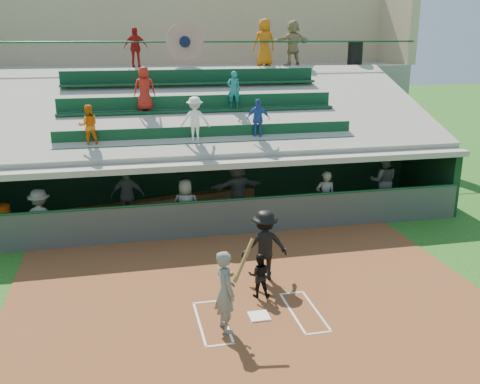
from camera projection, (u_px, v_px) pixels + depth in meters
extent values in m
plane|color=#1E5317|center=(259.00, 318.00, 11.53)|extent=(100.00, 100.00, 0.00)
cube|color=brown|center=(253.00, 306.00, 12.00)|extent=(11.00, 9.00, 0.02)
cube|color=white|center=(259.00, 316.00, 11.52)|extent=(0.43, 0.43, 0.03)
cube|color=white|center=(225.00, 320.00, 11.37)|extent=(0.05, 1.80, 0.01)
cube|color=white|center=(292.00, 313.00, 11.68)|extent=(0.05, 1.80, 0.01)
cube|color=white|center=(199.00, 323.00, 11.25)|extent=(0.05, 1.80, 0.01)
cube|color=silver|center=(316.00, 310.00, 11.80)|extent=(0.05, 1.80, 0.01)
cube|color=white|center=(206.00, 302.00, 12.15)|extent=(0.60, 0.05, 0.01)
cube|color=white|center=(292.00, 293.00, 12.58)|extent=(0.60, 0.05, 0.01)
cube|color=silver|center=(220.00, 345.00, 10.47)|extent=(0.60, 0.05, 0.01)
cube|color=silver|center=(319.00, 333.00, 10.89)|extent=(0.60, 0.05, 0.01)
cube|color=gray|center=(208.00, 217.00, 17.84)|extent=(16.00, 3.50, 0.04)
cube|color=gray|center=(183.00, 119.00, 23.52)|extent=(20.00, 3.00, 4.60)
cube|color=#464A45|center=(218.00, 219.00, 16.06)|extent=(16.00, 0.06, 1.10)
cylinder|color=#154323|center=(217.00, 201.00, 15.90)|extent=(16.00, 0.08, 0.08)
cube|color=black|center=(200.00, 173.00, 19.18)|extent=(16.00, 0.25, 2.20)
cube|color=black|center=(427.00, 173.00, 19.21)|extent=(0.25, 3.50, 2.20)
cube|color=gray|center=(207.00, 153.00, 17.23)|extent=(16.40, 3.90, 0.18)
cube|color=gray|center=(193.00, 161.00, 20.80)|extent=(16.40, 3.50, 2.30)
cube|color=gray|center=(187.00, 125.00, 22.02)|extent=(16.40, 0.30, 4.60)
cube|color=gray|center=(198.00, 107.00, 18.61)|extent=(16.40, 6.51, 2.37)
cube|color=#0B331B|center=(210.00, 143.00, 16.59)|extent=(9.40, 0.42, 0.08)
cube|color=#0C351F|center=(209.00, 133.00, 16.70)|extent=(9.40, 0.06, 0.45)
cube|color=#0C371E|center=(200.00, 110.00, 18.15)|extent=(9.40, 0.42, 0.08)
cube|color=#0D3B22|center=(199.00, 102.00, 18.27)|extent=(9.40, 0.06, 0.45)
cube|color=#0C361B|center=(192.00, 83.00, 19.72)|extent=(9.40, 0.42, 0.08)
cube|color=#0C351F|center=(191.00, 76.00, 19.84)|extent=(9.40, 0.06, 0.45)
imported|color=orange|center=(88.00, 125.00, 15.75)|extent=(0.64, 0.53, 1.22)
imported|color=white|center=(195.00, 119.00, 16.38)|extent=(0.96, 0.65, 1.37)
imported|color=#284DA2|center=(258.00, 119.00, 16.82)|extent=(0.79, 0.47, 1.26)
imported|color=#A91A13|center=(144.00, 89.00, 17.65)|extent=(0.72, 0.48, 1.44)
imported|color=#1B787B|center=(234.00, 90.00, 18.31)|extent=(0.49, 0.36, 1.25)
cylinder|color=#154229|center=(185.00, 42.00, 21.19)|extent=(20.00, 0.07, 0.07)
cylinder|color=#A12517|center=(185.00, 42.00, 21.17)|extent=(1.50, 0.06, 1.50)
sphere|color=black|center=(185.00, 42.00, 21.14)|extent=(0.44, 0.44, 0.44)
cube|color=tan|center=(176.00, 27.00, 23.82)|extent=(20.00, 0.40, 3.20)
cube|color=tan|center=(397.00, 27.00, 24.51)|extent=(0.40, 3.00, 3.20)
imported|color=#5B5E59|center=(225.00, 291.00, 10.79)|extent=(0.53, 0.70, 1.74)
cylinder|color=olive|center=(244.00, 260.00, 10.52)|extent=(0.56, 0.54, 0.75)
sphere|color=olive|center=(231.00, 274.00, 10.71)|extent=(0.10, 0.10, 0.10)
imported|color=black|center=(259.00, 275.00, 12.30)|extent=(0.59, 0.51, 1.06)
imported|color=black|center=(265.00, 245.00, 13.10)|extent=(1.18, 0.71, 1.78)
cube|color=olive|center=(204.00, 198.00, 19.10)|extent=(13.44, 3.47, 0.41)
cube|color=silver|center=(7.00, 230.00, 15.72)|extent=(0.82, 0.67, 0.63)
cylinder|color=#E5500D|center=(3.00, 212.00, 15.61)|extent=(0.42, 0.42, 0.42)
imported|color=#51534E|center=(41.00, 218.00, 15.13)|extent=(1.18, 0.80, 1.68)
imported|color=#5B5E59|center=(128.00, 196.00, 17.00)|extent=(1.12, 0.60, 1.81)
imported|color=#555853|center=(186.00, 207.00, 16.07)|extent=(0.93, 0.72, 1.71)
imported|color=#52544F|center=(237.00, 189.00, 17.54)|extent=(1.85, 0.81, 1.93)
imported|color=#5A5D57|center=(325.00, 197.00, 17.04)|extent=(0.69, 0.52, 1.70)
imported|color=#5B5F59|center=(383.00, 181.00, 18.49)|extent=(1.13, 1.01, 1.93)
cylinder|color=black|center=(355.00, 54.00, 23.36)|extent=(0.64, 0.64, 0.96)
imported|color=#AB1613|center=(136.00, 48.00, 21.09)|extent=(0.96, 0.49, 1.57)
imported|color=#CB600B|center=(264.00, 42.00, 22.15)|extent=(1.00, 0.70, 1.92)
imported|color=tan|center=(293.00, 43.00, 22.83)|extent=(1.83, 0.93, 1.89)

